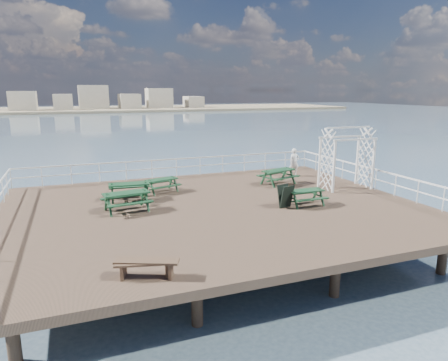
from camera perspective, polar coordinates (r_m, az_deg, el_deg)
ground at (r=17.78m, az=-1.37°, el=-4.21°), size 18.00×14.00×0.30m
sea_backdrop at (r=151.32m, az=-14.01°, el=10.29°), size 300.00×300.00×9.20m
railing at (r=19.87m, az=-4.03°, el=0.62°), size 17.77×13.76×1.10m
picnic_table_a at (r=17.47m, az=-13.77°, el=-2.37°), size 2.09×1.78×0.92m
picnic_table_b at (r=20.39m, az=-8.89°, el=-0.28°), size 1.89×1.68×0.77m
picnic_table_c at (r=22.04m, az=7.77°, el=0.98°), size 2.23×1.99×0.91m
picnic_table_d at (r=19.23m, az=-13.42°, el=-1.03°), size 1.95×1.63×0.90m
picnic_table_e at (r=18.22m, az=11.59°, el=-1.92°), size 1.63×1.32×0.79m
flat_bench_near at (r=11.38m, az=-10.97°, el=-11.67°), size 1.78×1.07×0.51m
flat_bench_far at (r=11.38m, az=-11.30°, el=-11.86°), size 1.66×0.74×0.46m
trellis_arbor at (r=21.76m, az=17.08°, el=2.65°), size 2.63×1.46×3.23m
sandwich_board at (r=17.69m, az=8.76°, el=-2.27°), size 0.72×0.60×1.03m
person at (r=24.26m, az=10.01°, el=2.58°), size 0.63×0.43×1.66m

